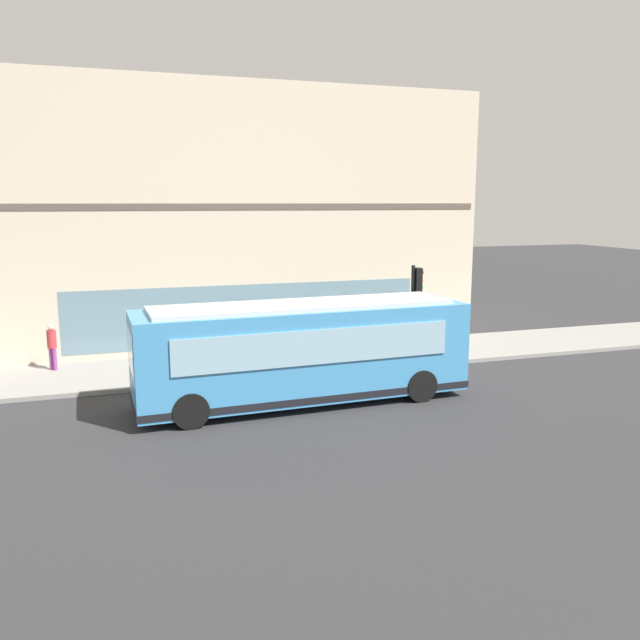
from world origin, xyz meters
name	(u,v)px	position (x,y,z in m)	size (l,w,h in m)	color
ground	(296,402)	(0.00, 0.00, 0.00)	(120.00, 120.00, 0.00)	#2D2D30
sidewalk_curb	(261,364)	(4.73, 0.00, 0.07)	(4.25, 40.00, 0.15)	gray
building_corner	(228,218)	(10.97, 0.00, 5.32)	(8.30, 20.24, 10.65)	beige
city_bus_nearside	(303,353)	(-0.09, -0.20, 1.55)	(2.90, 10.13, 3.07)	#3F8CC6
traffic_light_near_corner	(416,294)	(3.13, -5.52, 2.66)	(0.32, 0.49, 3.60)	black
fire_hydrant	(305,345)	(5.44, -1.92, 0.51)	(0.35, 0.35, 0.74)	red
pedestrian_by_light_pole	(364,328)	(4.76, -4.12, 1.16)	(0.32, 0.32, 1.75)	#3F8C4C
pedestrian_walking_along_curb	(52,344)	(5.84, 7.30, 1.10)	(0.32, 0.32, 1.65)	#8C3F8C
newspaper_vending_box	(423,337)	(5.03, -6.84, 0.60)	(0.44, 0.42, 0.90)	#197233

